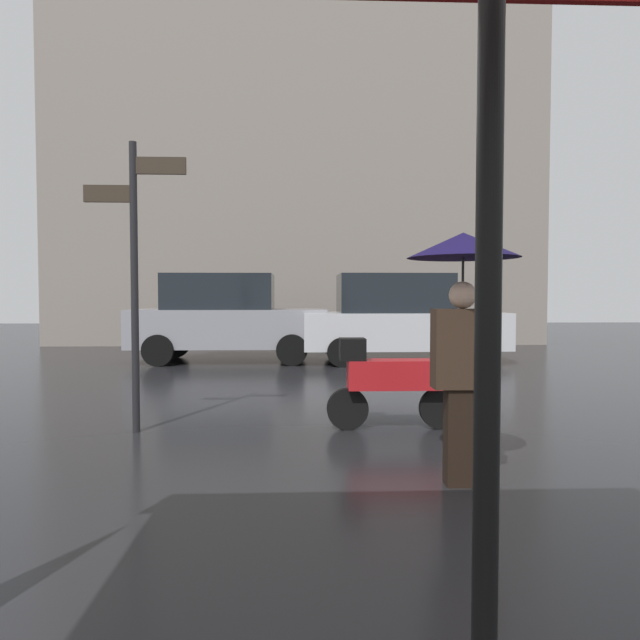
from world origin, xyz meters
The scene contains 7 objects.
ground_plane centered at (0.00, 0.00, 0.00)m, with size 60.00×60.00×0.00m, color black.
pedestrian_with_umbrella centered at (1.29, 1.89, 1.45)m, with size 0.86×0.86×1.95m.
parked_scooter centered at (1.03, 3.74, 0.56)m, with size 1.49×0.32×1.23m.
parked_car_left centered at (2.32, 10.16, 0.99)m, with size 4.51×1.90×1.99m.
parked_car_right centered at (-1.61, 10.41, 1.01)m, with size 4.38×1.87×1.99m.
street_signpost centered at (-1.73, 3.72, 1.88)m, with size 1.08×0.08×3.11m.
building_block centered at (0.00, 15.68, 7.28)m, with size 15.42×2.29×14.56m, color gray.
Camera 1 is at (0.02, -2.32, 1.45)m, focal length 31.18 mm.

